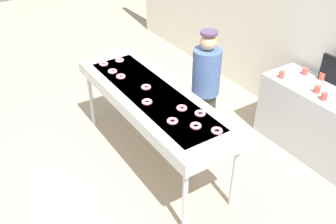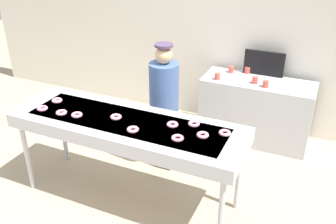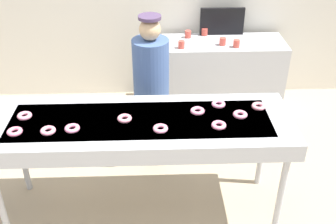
# 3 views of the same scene
# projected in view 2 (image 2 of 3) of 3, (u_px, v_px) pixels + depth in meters

# --- Properties ---
(ground_plane) EXTENTS (16.00, 16.00, 0.00)m
(ground_plane) POSITION_uv_depth(u_px,v_px,m) (131.00, 197.00, 4.33)
(ground_plane) COLOR tan
(back_wall) EXTENTS (8.00, 0.12, 2.99)m
(back_wall) POSITION_uv_depth(u_px,v_px,m) (203.00, 23.00, 5.52)
(back_wall) COLOR silver
(back_wall) RESTS_ON ground
(fryer_conveyor) EXTENTS (2.51, 0.81, 1.00)m
(fryer_conveyor) POSITION_uv_depth(u_px,v_px,m) (127.00, 127.00, 3.90)
(fryer_conveyor) COLOR #B7BABF
(fryer_conveyor) RESTS_ON ground
(strawberry_donut_0) EXTENTS (0.16, 0.16, 0.03)m
(strawberry_donut_0) POSITION_uv_depth(u_px,v_px,m) (57.00, 100.00, 4.26)
(strawberry_donut_0) COLOR pink
(strawberry_donut_0) RESTS_ON fryer_conveyor
(strawberry_donut_1) EXTENTS (0.13, 0.13, 0.03)m
(strawberry_donut_1) POSITION_uv_depth(u_px,v_px,m) (61.00, 113.00, 3.99)
(strawberry_donut_1) COLOR pink
(strawberry_donut_1) RESTS_ON fryer_conveyor
(strawberry_donut_2) EXTENTS (0.15, 0.15, 0.03)m
(strawberry_donut_2) POSITION_uv_depth(u_px,v_px,m) (116.00, 117.00, 3.91)
(strawberry_donut_2) COLOR pink
(strawberry_donut_2) RESTS_ON fryer_conveyor
(strawberry_donut_3) EXTENTS (0.15, 0.15, 0.03)m
(strawberry_donut_3) POSITION_uv_depth(u_px,v_px,m) (42.00, 108.00, 4.08)
(strawberry_donut_3) COLOR pink
(strawberry_donut_3) RESTS_ON fryer_conveyor
(strawberry_donut_4) EXTENTS (0.13, 0.13, 0.03)m
(strawberry_donut_4) POSITION_uv_depth(u_px,v_px,m) (77.00, 115.00, 3.95)
(strawberry_donut_4) COLOR pink
(strawberry_donut_4) RESTS_ON fryer_conveyor
(strawberry_donut_5) EXTENTS (0.13, 0.13, 0.03)m
(strawberry_donut_5) POSITION_uv_depth(u_px,v_px,m) (225.00, 133.00, 3.61)
(strawberry_donut_5) COLOR pink
(strawberry_donut_5) RESTS_ON fryer_conveyor
(strawberry_donut_6) EXTENTS (0.14, 0.14, 0.03)m
(strawberry_donut_6) POSITION_uv_depth(u_px,v_px,m) (177.00, 138.00, 3.53)
(strawberry_donut_6) COLOR pink
(strawberry_donut_6) RESTS_ON fryer_conveyor
(strawberry_donut_7) EXTENTS (0.15, 0.15, 0.03)m
(strawberry_donut_7) POSITION_uv_depth(u_px,v_px,m) (172.00, 125.00, 3.76)
(strawberry_donut_7) COLOR pink
(strawberry_donut_7) RESTS_ON fryer_conveyor
(strawberry_donut_8) EXTENTS (0.16, 0.16, 0.03)m
(strawberry_donut_8) POSITION_uv_depth(u_px,v_px,m) (194.00, 124.00, 3.77)
(strawberry_donut_8) COLOR pink
(strawberry_donut_8) RESTS_ON fryer_conveyor
(strawberry_donut_9) EXTENTS (0.17, 0.17, 0.03)m
(strawberry_donut_9) POSITION_uv_depth(u_px,v_px,m) (203.00, 135.00, 3.58)
(strawberry_donut_9) COLOR pink
(strawberry_donut_9) RESTS_ON fryer_conveyor
(strawberry_donut_10) EXTENTS (0.15, 0.15, 0.03)m
(strawberry_donut_10) POSITION_uv_depth(u_px,v_px,m) (133.00, 129.00, 3.67)
(strawberry_donut_10) COLOR pink
(strawberry_donut_10) RESTS_ON fryer_conveyor
(worker_baker) EXTENTS (0.35, 0.35, 1.63)m
(worker_baker) POSITION_uv_depth(u_px,v_px,m) (164.00, 101.00, 4.46)
(worker_baker) COLOR #32342C
(worker_baker) RESTS_ON ground
(prep_counter) EXTENTS (1.51, 0.60, 0.91)m
(prep_counter) POSITION_uv_depth(u_px,v_px,m) (255.00, 111.00, 5.28)
(prep_counter) COLOR #B7BABF
(prep_counter) RESTS_ON ground
(paper_cup_0) EXTENTS (0.08, 0.08, 0.09)m
(paper_cup_0) POSITION_uv_depth(u_px,v_px,m) (217.00, 76.00, 5.10)
(paper_cup_0) COLOR #CC4C3F
(paper_cup_0) RESTS_ON prep_counter
(paper_cup_1) EXTENTS (0.08, 0.08, 0.09)m
(paper_cup_1) POSITION_uv_depth(u_px,v_px,m) (231.00, 70.00, 5.33)
(paper_cup_1) COLOR #CC4C3F
(paper_cup_1) RESTS_ON prep_counter
(paper_cup_2) EXTENTS (0.08, 0.08, 0.09)m
(paper_cup_2) POSITION_uv_depth(u_px,v_px,m) (266.00, 84.00, 4.87)
(paper_cup_2) COLOR #CC4C3F
(paper_cup_2) RESTS_ON prep_counter
(paper_cup_3) EXTENTS (0.08, 0.08, 0.09)m
(paper_cup_3) POSITION_uv_depth(u_px,v_px,m) (255.00, 80.00, 4.98)
(paper_cup_3) COLOR #CC4C3F
(paper_cup_3) RESTS_ON prep_counter
(paper_cup_4) EXTENTS (0.08, 0.08, 0.09)m
(paper_cup_4) POSITION_uv_depth(u_px,v_px,m) (247.00, 70.00, 5.31)
(paper_cup_4) COLOR #CC4C3F
(paper_cup_4) RESTS_ON prep_counter
(menu_display) EXTENTS (0.56, 0.04, 0.35)m
(menu_display) POSITION_uv_depth(u_px,v_px,m) (264.00, 63.00, 5.19)
(menu_display) COLOR black
(menu_display) RESTS_ON prep_counter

